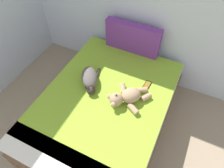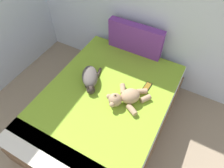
{
  "view_description": "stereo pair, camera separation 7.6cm",
  "coord_description": "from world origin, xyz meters",
  "px_view_note": "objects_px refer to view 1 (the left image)",
  "views": [
    {
      "loc": [
        2.33,
        1.86,
        2.43
      ],
      "look_at": [
        1.66,
        3.25,
        0.6
      ],
      "focal_mm": 32.83,
      "sensor_mm": 36.0,
      "label": 1
    },
    {
      "loc": [
        2.4,
        1.89,
        2.43
      ],
      "look_at": [
        1.66,
        3.25,
        0.6
      ],
      "focal_mm": 32.83,
      "sensor_mm": 36.0,
      "label": 2
    }
  ],
  "objects_px": {
    "bed": "(105,111)",
    "cat": "(90,79)",
    "cell_phone": "(147,85)",
    "patterned_cushion": "(133,38)",
    "teddy_bear": "(127,97)"
  },
  "relations": [
    {
      "from": "bed",
      "to": "teddy_bear",
      "type": "height_order",
      "value": "teddy_bear"
    },
    {
      "from": "patterned_cushion",
      "to": "cell_phone",
      "type": "distance_m",
      "value": 0.7
    },
    {
      "from": "bed",
      "to": "cell_phone",
      "type": "bearing_deg",
      "value": 45.63
    },
    {
      "from": "patterned_cushion",
      "to": "teddy_bear",
      "type": "relative_size",
      "value": 1.68
    },
    {
      "from": "bed",
      "to": "cell_phone",
      "type": "distance_m",
      "value": 0.6
    },
    {
      "from": "patterned_cushion",
      "to": "cat",
      "type": "distance_m",
      "value": 0.83
    },
    {
      "from": "teddy_bear",
      "to": "cell_phone",
      "type": "distance_m",
      "value": 0.34
    },
    {
      "from": "patterned_cushion",
      "to": "cell_phone",
      "type": "relative_size",
      "value": 4.94
    },
    {
      "from": "cat",
      "to": "teddy_bear",
      "type": "xyz_separation_m",
      "value": [
        0.51,
        -0.06,
        -0.0
      ]
    },
    {
      "from": "cell_phone",
      "to": "patterned_cushion",
      "type": "bearing_deg",
      "value": 128.14
    },
    {
      "from": "teddy_bear",
      "to": "cat",
      "type": "bearing_deg",
      "value": 173.64
    },
    {
      "from": "bed",
      "to": "cat",
      "type": "relative_size",
      "value": 4.56
    },
    {
      "from": "patterned_cushion",
      "to": "cat",
      "type": "relative_size",
      "value": 1.74
    },
    {
      "from": "cat",
      "to": "bed",
      "type": "bearing_deg",
      "value": -26.27
    },
    {
      "from": "cat",
      "to": "teddy_bear",
      "type": "relative_size",
      "value": 0.96
    }
  ]
}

